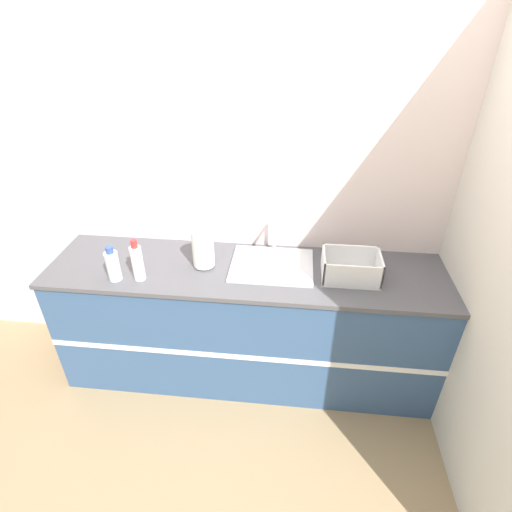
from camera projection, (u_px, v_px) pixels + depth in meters
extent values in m
plane|color=#937A56|center=(243.00, 402.00, 2.81)|extent=(12.00, 12.00, 0.00)
cube|color=silver|center=(252.00, 194.00, 2.67)|extent=(4.97, 0.06, 2.60)
cube|color=beige|center=(475.00, 228.00, 2.26)|extent=(0.06, 2.63, 2.60)
cube|color=#33517A|center=(247.00, 324.00, 2.83)|extent=(2.57, 0.63, 0.90)
cube|color=white|center=(242.00, 357.00, 2.57)|extent=(2.57, 0.01, 0.04)
cube|color=#4C4C51|center=(247.00, 270.00, 2.58)|extent=(2.59, 0.65, 0.03)
cube|color=silver|center=(272.00, 265.00, 2.59)|extent=(0.53, 0.42, 0.02)
cylinder|color=silver|center=(274.00, 234.00, 2.68)|extent=(0.02, 0.02, 0.24)
cylinder|color=silver|center=(274.00, 223.00, 2.56)|extent=(0.02, 0.14, 0.02)
cylinder|color=#4C4C51|center=(204.00, 265.00, 2.60)|extent=(0.10, 0.10, 0.01)
cylinder|color=white|center=(203.00, 248.00, 2.53)|extent=(0.14, 0.14, 0.25)
cube|color=white|center=(350.00, 276.00, 2.49)|extent=(0.35, 0.25, 0.01)
cube|color=white|center=(353.00, 277.00, 2.35)|extent=(0.35, 0.01, 0.15)
cube|color=white|center=(349.00, 255.00, 2.55)|extent=(0.35, 0.01, 0.15)
cube|color=white|center=(323.00, 264.00, 2.46)|extent=(0.01, 0.25, 0.15)
cube|color=white|center=(379.00, 267.00, 2.43)|extent=(0.01, 0.25, 0.15)
cylinder|color=silver|center=(113.00, 266.00, 2.43)|extent=(0.08, 0.08, 0.19)
cylinder|color=#334C9E|center=(109.00, 250.00, 2.37)|extent=(0.04, 0.04, 0.04)
cylinder|color=white|center=(138.00, 263.00, 2.42)|extent=(0.07, 0.07, 0.23)
cylinder|color=red|center=(134.00, 244.00, 2.35)|extent=(0.04, 0.04, 0.05)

